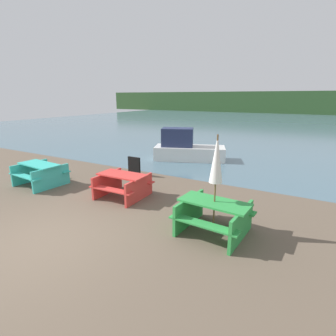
{
  "coord_description": "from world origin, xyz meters",
  "views": [
    {
      "loc": [
        4.89,
        -3.09,
        3.05
      ],
      "look_at": [
        0.93,
        3.92,
        0.85
      ],
      "focal_mm": 28.0,
      "sensor_mm": 36.0,
      "label": 1
    }
  ],
  "objects_px": {
    "umbrella_white": "(217,160)",
    "boat": "(186,148)",
    "picnic_table_teal": "(40,172)",
    "picnic_table_red": "(123,183)",
    "picnic_table_green": "(214,214)",
    "signboard": "(134,166)"
  },
  "relations": [
    {
      "from": "umbrella_white",
      "to": "boat",
      "type": "distance_m",
      "value": 7.38
    },
    {
      "from": "picnic_table_teal",
      "to": "boat",
      "type": "bearing_deg",
      "value": 65.08
    },
    {
      "from": "picnic_table_red",
      "to": "umbrella_white",
      "type": "distance_m",
      "value": 3.58
    },
    {
      "from": "umbrella_white",
      "to": "picnic_table_teal",
      "type": "bearing_deg",
      "value": 178.06
    },
    {
      "from": "picnic_table_green",
      "to": "picnic_table_red",
      "type": "bearing_deg",
      "value": 166.96
    },
    {
      "from": "picnic_table_teal",
      "to": "boat",
      "type": "relative_size",
      "value": 0.46
    },
    {
      "from": "picnic_table_teal",
      "to": "picnic_table_red",
      "type": "relative_size",
      "value": 1.09
    },
    {
      "from": "picnic_table_green",
      "to": "signboard",
      "type": "height_order",
      "value": "picnic_table_green"
    },
    {
      "from": "umbrella_white",
      "to": "boat",
      "type": "height_order",
      "value": "umbrella_white"
    },
    {
      "from": "picnic_table_red",
      "to": "signboard",
      "type": "bearing_deg",
      "value": 117.7
    },
    {
      "from": "picnic_table_teal",
      "to": "signboard",
      "type": "distance_m",
      "value": 3.38
    },
    {
      "from": "signboard",
      "to": "picnic_table_teal",
      "type": "bearing_deg",
      "value": -130.57
    },
    {
      "from": "picnic_table_red",
      "to": "boat",
      "type": "bearing_deg",
      "value": 94.75
    },
    {
      "from": "picnic_table_teal",
      "to": "umbrella_white",
      "type": "relative_size",
      "value": 0.73
    },
    {
      "from": "picnic_table_green",
      "to": "picnic_table_teal",
      "type": "relative_size",
      "value": 1.0
    },
    {
      "from": "boat",
      "to": "picnic_table_teal",
      "type": "bearing_deg",
      "value": -136.25
    },
    {
      "from": "picnic_table_green",
      "to": "picnic_table_teal",
      "type": "bearing_deg",
      "value": 178.06
    },
    {
      "from": "picnic_table_green",
      "to": "picnic_table_teal",
      "type": "distance_m",
      "value": 6.53
    },
    {
      "from": "picnic_table_teal",
      "to": "boat",
      "type": "distance_m",
      "value": 6.67
    },
    {
      "from": "umbrella_white",
      "to": "signboard",
      "type": "bearing_deg",
      "value": 147.15
    },
    {
      "from": "picnic_table_green",
      "to": "signboard",
      "type": "distance_m",
      "value": 5.14
    },
    {
      "from": "picnic_table_green",
      "to": "signboard",
      "type": "bearing_deg",
      "value": 147.15
    }
  ]
}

